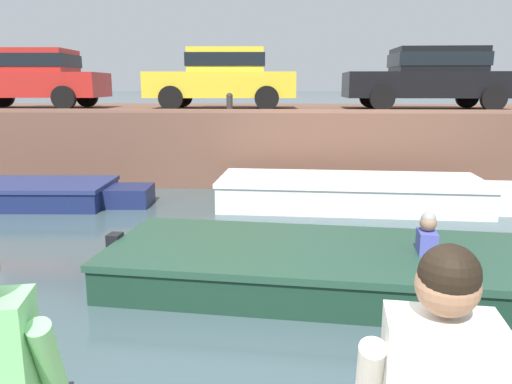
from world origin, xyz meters
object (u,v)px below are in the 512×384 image
at_px(boat_moored_west_navy, 10,193).
at_px(car_left_inner_yellow, 223,76).
at_px(motorboat_passing, 374,270).
at_px(mooring_bollard_mid, 230,102).
at_px(boat_moored_central_white, 363,193).
at_px(car_leftmost_red, 32,76).
at_px(car_centre_black, 432,76).

height_order(boat_moored_west_navy, car_left_inner_yellow, car_left_inner_yellow).
distance_m(motorboat_passing, mooring_bollard_mid, 6.58).
xyz_separation_m(boat_moored_central_white, car_leftmost_red, (-8.27, 3.68, 2.30)).
xyz_separation_m(boat_moored_west_navy, car_centre_black, (9.26, 3.81, 2.36)).
xyz_separation_m(motorboat_passing, car_leftmost_red, (-7.76, 7.74, 2.35)).
relative_size(boat_moored_central_white, motorboat_passing, 0.88).
distance_m(boat_moored_central_white, mooring_bollard_mid, 3.76).
bearing_deg(motorboat_passing, car_leftmost_red, 135.07).
relative_size(motorboat_passing, mooring_bollard_mid, 15.73).
height_order(car_leftmost_red, car_centre_black, same).
bearing_deg(mooring_bollard_mid, car_centre_black, 19.91).
bearing_deg(car_centre_black, motorboat_passing, -109.52).
height_order(car_leftmost_red, car_left_inner_yellow, same).
bearing_deg(car_leftmost_red, motorboat_passing, -44.93).
bearing_deg(mooring_bollard_mid, boat_moored_west_navy, -154.87).
distance_m(motorboat_passing, car_centre_black, 8.54).
relative_size(boat_moored_west_navy, boat_moored_central_white, 0.86).
height_order(boat_moored_west_navy, boat_moored_central_white, boat_moored_central_white).
xyz_separation_m(car_centre_black, mooring_bollard_mid, (-5.03, -1.82, -0.61)).
height_order(boat_moored_west_navy, motorboat_passing, motorboat_passing).
bearing_deg(mooring_bollard_mid, motorboat_passing, -68.91).
distance_m(motorboat_passing, car_left_inner_yellow, 8.51).
height_order(boat_moored_central_white, motorboat_passing, motorboat_passing).
distance_m(boat_moored_central_white, motorboat_passing, 4.09).
distance_m(car_leftmost_red, mooring_bollard_mid, 5.80).
bearing_deg(car_left_inner_yellow, boat_moored_west_navy, -135.59).
bearing_deg(boat_moored_central_white, boat_moored_west_navy, -178.94).
distance_m(car_left_inner_yellow, car_centre_black, 5.37).
relative_size(boat_moored_west_navy, car_leftmost_red, 1.33).
bearing_deg(car_centre_black, car_leftmost_red, 179.98).
xyz_separation_m(car_left_inner_yellow, mooring_bollard_mid, (0.35, -1.82, -0.61)).
relative_size(boat_moored_central_white, car_left_inner_yellow, 1.58).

